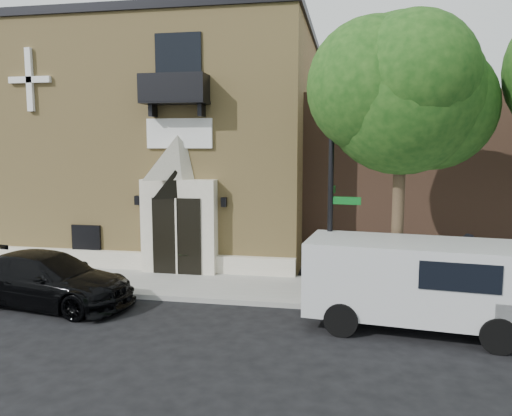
{
  "coord_description": "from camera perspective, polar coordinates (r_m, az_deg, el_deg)",
  "views": [
    {
      "loc": [
        4.7,
        -13.32,
        4.51
      ],
      "look_at": [
        1.82,
        2.0,
        2.54
      ],
      "focal_mm": 35.0,
      "sensor_mm": 36.0,
      "label": 1
    }
  ],
  "objects": [
    {
      "name": "fire_hydrant",
      "position": [
        14.18,
        12.3,
        -9.02
      ],
      "size": [
        0.5,
        0.4,
        0.89
      ],
      "color": "maroon",
      "rests_on": "sidewalk"
    },
    {
      "name": "church",
      "position": [
        22.62,
        -9.29,
        7.43
      ],
      "size": [
        12.2,
        11.01,
        9.3
      ],
      "color": "tan",
      "rests_on": "ground"
    },
    {
      "name": "street_tree_left",
      "position": [
        13.8,
        16.52,
        12.56
      ],
      "size": [
        4.97,
        4.38,
        7.77
      ],
      "color": "#38281C",
      "rests_on": "sidewalk"
    },
    {
      "name": "sidewalk",
      "position": [
        15.91,
        -3.27,
        -8.99
      ],
      "size": [
        42.0,
        3.0,
        0.15
      ],
      "primitive_type": "cube",
      "color": "gray",
      "rests_on": "ground"
    },
    {
      "name": "black_sedan",
      "position": [
        15.4,
        -22.75,
        -7.51
      ],
      "size": [
        5.37,
        2.78,
        1.49
      ],
      "primitive_type": "imported",
      "rotation": [
        0.0,
        0.0,
        1.43
      ],
      "color": "black",
      "rests_on": "ground"
    },
    {
      "name": "ground",
      "position": [
        14.83,
        -8.5,
        -10.58
      ],
      "size": [
        120.0,
        120.0,
        0.0
      ],
      "primitive_type": "plane",
      "color": "black",
      "rests_on": "ground"
    },
    {
      "name": "street_sign",
      "position": [
        13.64,
        8.59,
        0.59
      ],
      "size": [
        0.88,
        0.92,
        5.57
      ],
      "rotation": [
        0.0,
        0.0,
        -0.11
      ],
      "color": "black",
      "rests_on": "sidewalk"
    },
    {
      "name": "pedestrian_near",
      "position": [
        15.83,
        22.87,
        -5.94
      ],
      "size": [
        0.73,
        0.54,
        1.82
      ],
      "primitive_type": "imported",
      "rotation": [
        0.0,
        0.0,
        3.3
      ],
      "color": "black",
      "rests_on": "sidewalk"
    },
    {
      "name": "dumpster",
      "position": [
        14.72,
        16.75,
        -8.03
      ],
      "size": [
        1.8,
        1.15,
        1.12
      ],
      "rotation": [
        0.0,
        0.0,
        -0.11
      ],
      "color": "#103C1B",
      "rests_on": "sidewalk"
    },
    {
      "name": "cargo_van",
      "position": [
        12.91,
        18.86,
        -7.95
      ],
      "size": [
        5.56,
        2.75,
        2.18
      ],
      "rotation": [
        0.0,
        0.0,
        -0.11
      ],
      "color": "#BCBFC0",
      "rests_on": "ground"
    },
    {
      "name": "planter",
      "position": [
        17.38,
        -8.33,
        -6.21
      ],
      "size": [
        0.68,
        0.6,
        0.69
      ],
      "primitive_type": "imported",
      "rotation": [
        0.0,
        0.0,
        -0.11
      ],
      "color": "#457238",
      "rests_on": "sidewalk"
    }
  ]
}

